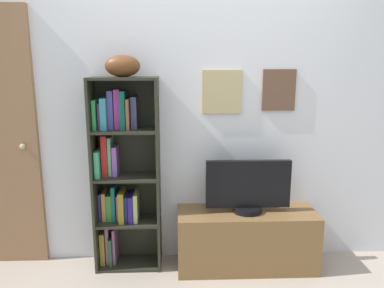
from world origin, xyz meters
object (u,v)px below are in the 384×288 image
at_px(football, 123,66).
at_px(television, 248,187).
at_px(bookshelf, 121,174).
at_px(tv_stand, 246,239).

relative_size(football, television, 0.39).
distance_m(bookshelf, tv_stand, 1.11).
bearing_deg(football, tv_stand, -3.79).
distance_m(football, tv_stand, 1.63).
xyz_separation_m(tv_stand, television, (0.00, 0.00, 0.43)).
bearing_deg(bookshelf, television, -5.34).
height_order(football, tv_stand, football).
xyz_separation_m(bookshelf, tv_stand, (0.97, -0.09, -0.52)).
bearing_deg(football, television, -3.71).
bearing_deg(bookshelf, tv_stand, -5.41).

